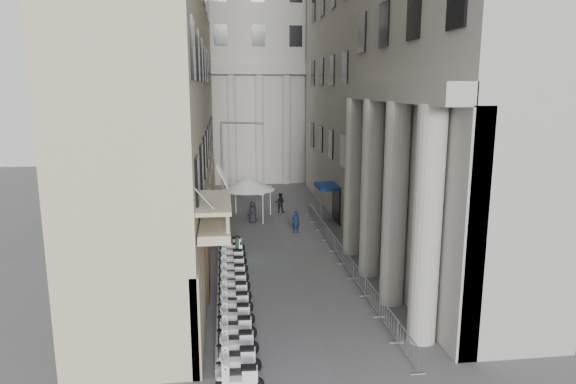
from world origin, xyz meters
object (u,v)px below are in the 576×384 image
(security_tent, at_px, (244,183))
(info_kiosk, at_px, (237,249))
(street_lamp, at_px, (227,175))
(pedestrian_b, at_px, (280,203))
(pedestrian_a, at_px, (296,222))

(security_tent, relative_size, info_kiosk, 2.69)
(street_lamp, relative_size, info_kiosk, 5.32)
(street_lamp, distance_m, pedestrian_b, 12.04)
(street_lamp, height_order, info_kiosk, street_lamp)
(street_lamp, bearing_deg, pedestrian_b, 85.00)
(street_lamp, distance_m, pedestrian_a, 7.56)
(info_kiosk, xyz_separation_m, pedestrian_a, (4.48, 5.87, 0.05))
(info_kiosk, bearing_deg, security_tent, 84.96)
(info_kiosk, bearing_deg, pedestrian_a, 52.12)
(security_tent, bearing_deg, info_kiosk, -94.51)
(pedestrian_a, distance_m, pedestrian_b, 6.54)
(pedestrian_b, bearing_deg, info_kiosk, 87.03)
(security_tent, xyz_separation_m, pedestrian_a, (3.60, -5.25, -2.07))
(street_lamp, xyz_separation_m, info_kiosk, (0.50, -2.08, -4.29))
(pedestrian_a, bearing_deg, street_lamp, 30.84)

